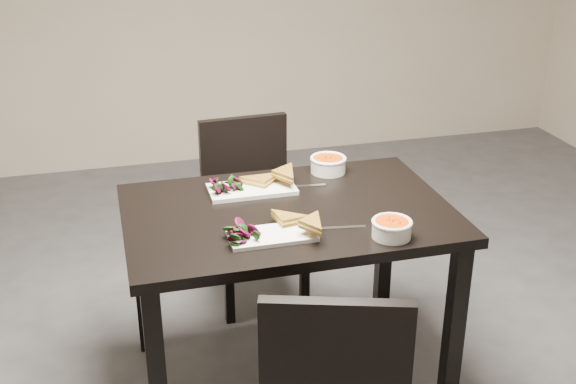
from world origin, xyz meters
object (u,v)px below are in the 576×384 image
object	(u,v)px
chair_far	(251,198)
soup_bowl_far	(328,163)
table	(288,233)
plate_near	(272,235)
plate_far	(252,189)
soup_bowl_near	(392,228)

from	to	relation	value
chair_far	soup_bowl_far	distance (m)	0.56
table	soup_bowl_far	distance (m)	0.42
plate_near	soup_bowl_far	distance (m)	0.63
plate_far	soup_bowl_far	distance (m)	0.37
soup_bowl_near	soup_bowl_far	size ratio (longest dim) A/B	0.93
table	chair_far	world-z (taller)	chair_far
soup_bowl_far	plate_far	bearing A→B (deg)	-162.15
table	plate_far	bearing A→B (deg)	115.12
chair_far	soup_bowl_near	distance (m)	1.09
chair_far	plate_near	size ratio (longest dim) A/B	2.87
table	soup_bowl_far	world-z (taller)	soup_bowl_far
plate_far	soup_bowl_far	bearing A→B (deg)	17.85
plate_far	soup_bowl_near	bearing A→B (deg)	-53.15
chair_far	soup_bowl_near	size ratio (longest dim) A/B	6.10
chair_far	plate_near	xyz separation A→B (m)	(-0.12, -0.91, 0.27)
table	soup_bowl_near	xyz separation A→B (m)	(0.28, -0.30, 0.13)
table	soup_bowl_far	bearing A→B (deg)	50.58
plate_near	chair_far	bearing A→B (deg)	82.56
chair_far	plate_near	world-z (taller)	chair_far
table	plate_far	distance (m)	0.24
plate_near	soup_bowl_near	distance (m)	0.41
soup_bowl_far	plate_near	bearing A→B (deg)	-125.50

